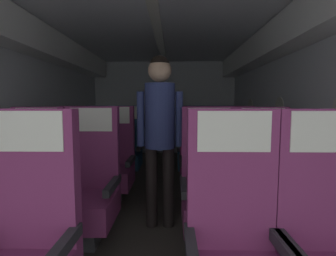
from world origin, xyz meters
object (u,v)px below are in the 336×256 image
Objects in this scene: seat_c_right_aisle at (236,164)px; seat_a_right_window at (236,253)px; seat_b_left_aisle at (90,188)px; seat_a_right_aisle at (332,254)px; flight_attendant at (160,123)px; seat_b_right_window at (209,189)px; seat_b_left_window at (34,188)px; seat_d_left_window at (99,149)px; seat_c_right_window at (199,163)px; seat_d_left_aisle at (127,149)px; seat_d_right_aisle at (222,150)px; seat_b_right_aisle at (264,190)px; seat_c_left_window at (76,163)px; seat_a_left_aisle at (22,252)px; seat_c_left_aisle at (114,163)px; seat_d_right_window at (192,150)px.

seat_a_right_window is at bearing -103.93° from seat_c_right_aisle.
seat_b_left_aisle is 1.00× the size of seat_c_right_aisle.
flight_attendant reaches higher than seat_a_right_aisle.
seat_a_right_window is 1.00× the size of seat_b_right_window.
seat_b_left_window is 1.81m from seat_d_left_window.
seat_a_right_aisle is 1.00× the size of seat_c_right_window.
seat_b_right_window is 2.09m from seat_d_left_aisle.
seat_b_left_aisle is 0.84m from flight_attendant.
seat_c_right_aisle is 0.92m from seat_d_right_aisle.
seat_d_left_aisle is (-1.46, 2.72, 0.00)m from seat_a_right_aisle.
seat_c_right_window is at bearing 74.51° from flight_attendant.
seat_b_right_aisle is 2.34m from seat_d_left_aisle.
seat_b_right_window is 1.71m from seat_c_left_window.
seat_c_left_window is (-0.44, 1.82, 0.00)m from seat_a_left_aisle.
seat_b_right_window is 1.88m from seat_d_right_aisle.
seat_d_right_aisle is 1.81m from flight_attendant.
seat_b_right_window is at bearing -42.33° from seat_c_left_aisle.
seat_d_left_aisle is 1.70m from flight_attendant.
seat_a_right_aisle and seat_c_left_window have the same top height.
seat_d_right_aisle is at bearing 43.78° from seat_b_left_window.
seat_a_left_aisle is 1.46m from seat_a_right_aisle.
seat_b_right_window and seat_d_left_window have the same top height.
seat_b_right_window is 0.93m from seat_c_right_window.
seat_c_right_aisle is 1.16m from flight_attendant.
seat_a_right_aisle is 1.00× the size of seat_d_left_window.
seat_c_left_window and seat_d_right_window have the same top height.
flight_attendant reaches higher than seat_c_left_aisle.
seat_a_right_aisle is 1.00× the size of seat_b_left_aisle.
flight_attendant reaches higher than seat_c_right_window.
seat_b_right_aisle is 2.62m from seat_d_left_window.
seat_a_right_aisle and seat_d_left_aisle have the same top height.
seat_a_right_aisle is 1.00× the size of seat_c_left_aisle.
seat_c_left_window is (-0.45, 0.89, 0.00)m from seat_b_left_aisle.
seat_c_left_aisle is at bearing 90.15° from seat_b_left_aisle.
seat_c_left_window is at bearing 179.76° from seat_c_right_aisle.
seat_a_right_aisle is 2.77m from seat_d_right_window.
seat_c_right_window is at bearing -31.20° from seat_d_left_window.
seat_c_right_window is at bearing 89.61° from seat_a_right_window.
seat_a_left_aisle and seat_d_right_aisle have the same top height.
seat_b_left_aisle is at bearing -131.92° from flight_attendant.
seat_c_left_aisle is (0.45, 0.92, 0.00)m from seat_b_left_window.
seat_d_left_aisle is (0.44, 1.83, 0.00)m from seat_b_left_window.
seat_a_left_aisle is 2.92m from seat_d_right_window.
seat_b_right_window is at bearing -1.17° from seat_b_left_aisle.
seat_b_left_window and seat_c_right_aisle have the same top height.
seat_c_left_aisle is at bearing -137.37° from seat_d_right_window.
seat_a_right_window is 1.40m from flight_attendant.
seat_b_right_aisle and seat_c_right_aisle have the same top height.
seat_c_right_window is at bearing 89.38° from seat_b_right_window.
seat_c_right_window is at bearing 176.72° from seat_c_right_aisle.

